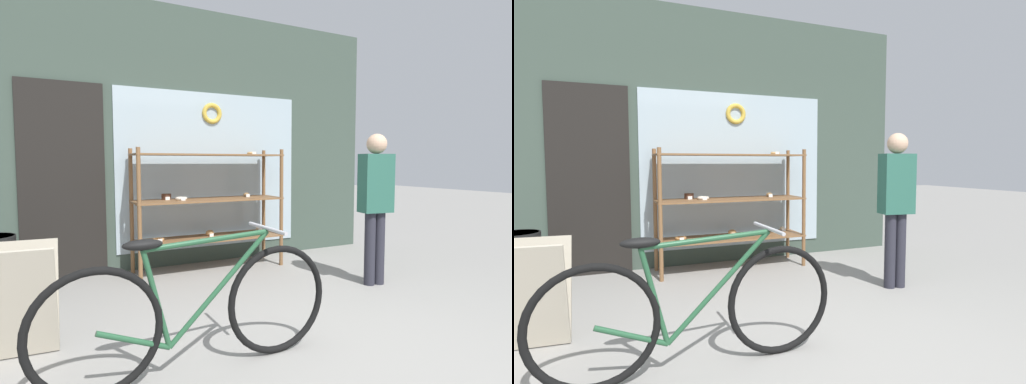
# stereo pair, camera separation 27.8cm
# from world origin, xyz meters

# --- Properties ---
(ground_plane) EXTENTS (30.00, 30.00, 0.00)m
(ground_plane) POSITION_xyz_m (0.00, 0.00, 0.00)
(ground_plane) COLOR gray
(storefront_facade) EXTENTS (5.00, 0.13, 3.09)m
(storefront_facade) POSITION_xyz_m (-0.05, 2.89, 1.50)
(storefront_facade) COLOR #3D4C42
(storefront_facade) RESTS_ON ground_plane
(display_case) EXTENTS (1.72, 0.50, 1.40)m
(display_case) POSITION_xyz_m (0.03, 2.51, 0.81)
(display_case) COLOR brown
(display_case) RESTS_ON ground_plane
(bicycle) EXTENTS (1.82, 0.46, 0.84)m
(bicycle) POSITION_xyz_m (-0.86, 0.35, 0.38)
(bicycle) COLOR black
(bicycle) RESTS_ON ground_plane
(sandwich_board) EXTENTS (0.55, 0.42, 0.72)m
(sandwich_board) POSITION_xyz_m (-1.84, 1.07, 0.37)
(sandwich_board) COLOR #B2A893
(sandwich_board) RESTS_ON ground_plane
(pedestrian) EXTENTS (0.35, 0.23, 1.54)m
(pedestrian) POSITION_xyz_m (1.33, 1.19, 0.89)
(pedestrian) COLOR #282833
(pedestrian) RESTS_ON ground_plane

